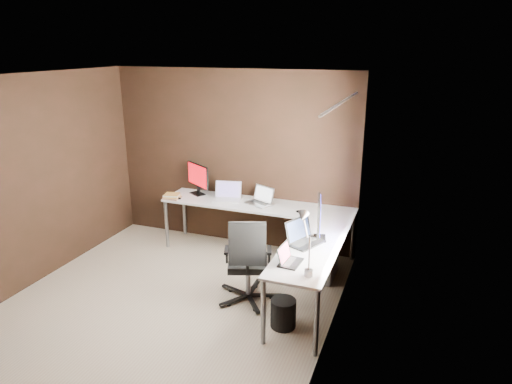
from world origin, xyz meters
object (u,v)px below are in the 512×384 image
Objects in this scene: office_chair at (248,277)px; laptop_black_small at (288,259)px; laptop_black_big at (303,238)px; drawer_pedestal at (319,254)px; laptop_silver at (261,200)px; laptop_white at (228,196)px; wastebasket at (283,313)px; monitor_left at (198,177)px; monitor_right at (319,217)px; desk_lamp at (305,234)px; book_stack at (172,196)px.

laptop_black_small is at bearing -50.74° from office_chair.
laptop_black_big is 0.77m from office_chair.
drawer_pedestal is 1.43× the size of laptop_silver.
wastebasket is at bearing -62.75° from laptop_white.
laptop_silver is at bearing 27.35° from monitor_left.
monitor_left reaches higher than wastebasket.
monitor_left is (-1.91, 0.47, 0.68)m from drawer_pedestal.
monitor_right is at bearing 75.57° from wastebasket.
laptop_black_big is (-0.05, -0.67, 0.49)m from drawer_pedestal.
laptop_white is 0.68× the size of desk_lamp.
laptop_black_small is (-0.01, -0.53, -0.01)m from laptop_black_big.
drawer_pedestal reaches higher than wastebasket.
laptop_silver is at bearing -12.14° from laptop_white.
drawer_pedestal is at bearing -3.08° from monitor_right.
desk_lamp reaches higher than laptop_silver.
drawer_pedestal is 0.59× the size of office_chair.
laptop_silver is 1.37× the size of wastebasket.
desk_lamp reaches higher than laptop_white.
desk_lamp is (0.04, -0.82, 0.13)m from monitor_right.
drawer_pedestal is at bearing 99.59° from desk_lamp.
drawer_pedestal is at bearing 18.25° from monitor_left.
office_chair is (-0.57, -0.19, -0.49)m from laptop_black_big.
laptop_silver is at bearing 35.18° from monitor_right.
monitor_left is at bearing 137.16° from wastebasket.
monitor_left is at bearing 114.40° from office_chair.
desk_lamp is (0.18, -0.66, 0.33)m from laptop_black_big.
monitor_left is at bearing 50.91° from monitor_right.
desk_lamp is at bearing -84.26° from drawer_pedestal.
office_chair reaches higher than drawer_pedestal.
laptop_black_big is 1.98× the size of book_stack.
monitor_right reaches higher than laptop_white.
wastebasket is (-0.23, 0.11, -0.96)m from desk_lamp.
laptop_black_big reaches higher than laptop_black_small.
monitor_left is at bearing -160.28° from laptop_silver.
monitor_left is 0.46m from book_stack.
book_stack is 1.91m from office_chair.
laptop_silver is (-0.91, 0.39, 0.48)m from drawer_pedestal.
desk_lamp is at bearing -9.34° from monitor_left.
monitor_left is 0.74× the size of desk_lamp.
monitor_right is 1.16× the size of laptop_black_big.
laptop_silver reaches higher than wastebasket.
office_chair is (-0.62, -0.86, -0.00)m from drawer_pedestal.
book_stack is (-2.10, 1.36, -0.01)m from laptop_black_small.
office_chair is (-0.56, 0.34, -0.47)m from laptop_black_small.
monitor_right is 1.32× the size of laptop_white.
monitor_right is at bearing -16.49° from book_stack.
monitor_left reaches higher than office_chair.
monitor_left reaches higher than laptop_black_big.
wastebasket is (-0.04, -0.01, -0.62)m from laptop_black_small.
book_stack is at bearing -145.01° from laptop_silver.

